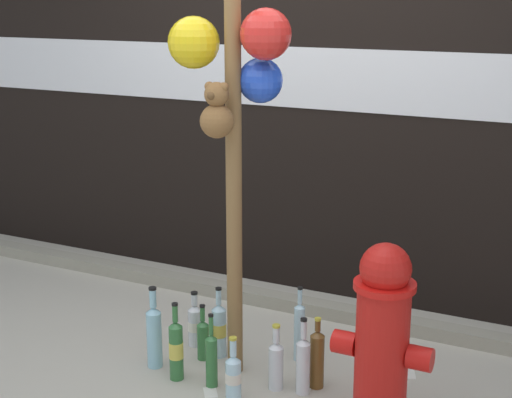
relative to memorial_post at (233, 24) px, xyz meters
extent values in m
plane|color=#ADA899|center=(-0.15, -0.20, -1.74)|extent=(14.00, 14.00, 0.00)
cube|color=black|center=(-0.15, 1.29, -0.03)|extent=(10.00, 0.20, 3.42)
cube|color=silver|center=(-0.85, 1.19, -0.37)|extent=(5.12, 0.01, 0.37)
cube|color=gray|center=(-0.15, 0.85, -1.70)|extent=(8.00, 0.12, 0.08)
cylinder|color=olive|center=(-0.01, 0.01, -0.35)|extent=(0.08, 0.08, 2.78)
sphere|color=red|center=(0.16, 0.01, -0.04)|extent=(0.23, 0.23, 0.23)
sphere|color=blue|center=(0.09, 0.09, -0.26)|extent=(0.21, 0.21, 0.21)
sphere|color=yellow|center=(-0.19, -0.04, -0.09)|extent=(0.24, 0.24, 0.24)
sphere|color=brown|center=(-0.02, -0.12, -0.43)|extent=(0.16, 0.16, 0.16)
sphere|color=brown|center=(-0.02, -0.12, -0.31)|extent=(0.11, 0.11, 0.11)
sphere|color=brown|center=(-0.06, -0.12, -0.27)|extent=(0.05, 0.05, 0.05)
sphere|color=brown|center=(0.01, -0.12, -0.27)|extent=(0.05, 0.05, 0.05)
sphere|color=brown|center=(-0.02, -0.17, -0.31)|extent=(0.04, 0.04, 0.04)
cylinder|color=red|center=(0.81, -0.14, -1.42)|extent=(0.24, 0.24, 0.65)
cylinder|color=red|center=(0.81, -0.14, -1.08)|extent=(0.27, 0.27, 0.03)
sphere|color=red|center=(0.81, -0.14, -1.00)|extent=(0.22, 0.22, 0.22)
cylinder|color=red|center=(0.63, -0.14, -1.39)|extent=(0.11, 0.11, 0.11)
cylinder|color=red|center=(0.98, -0.14, -1.39)|extent=(0.11, 0.11, 0.11)
cylinder|color=#B2DBEA|center=(0.24, 0.26, -1.59)|extent=(0.06, 0.06, 0.30)
cone|color=#B2DBEA|center=(0.24, 0.26, -1.43)|extent=(0.06, 0.06, 0.02)
cylinder|color=#B2DBEA|center=(0.24, 0.26, -1.38)|extent=(0.02, 0.02, 0.08)
cylinder|color=black|center=(0.24, 0.26, -1.34)|extent=(0.03, 0.03, 0.01)
cylinder|color=#337038|center=(-0.23, -0.20, -1.60)|extent=(0.07, 0.07, 0.28)
cone|color=#337038|center=(-0.23, -0.20, -1.45)|extent=(0.07, 0.07, 0.03)
cylinder|color=#337038|center=(-0.23, -0.20, -1.39)|extent=(0.03, 0.03, 0.09)
cylinder|color=#D8C64C|center=(-0.23, -0.20, -1.58)|extent=(0.07, 0.07, 0.09)
cylinder|color=black|center=(-0.23, -0.20, -1.34)|extent=(0.03, 0.03, 0.01)
cylinder|color=#B2DBEA|center=(-0.16, 0.11, -1.61)|extent=(0.08, 0.08, 0.26)
cone|color=#B2DBEA|center=(-0.16, 0.11, -1.46)|extent=(0.08, 0.08, 0.03)
cylinder|color=#B2DBEA|center=(-0.16, 0.11, -1.41)|extent=(0.03, 0.03, 0.08)
cylinder|color=#D8C64C|center=(-0.16, 0.11, -1.59)|extent=(0.08, 0.08, 0.07)
cylinder|color=black|center=(-0.16, 0.11, -1.36)|extent=(0.03, 0.03, 0.01)
cylinder|color=#337038|center=(-0.22, 0.04, -1.65)|extent=(0.06, 0.06, 0.19)
cone|color=#337038|center=(-0.22, 0.04, -1.54)|extent=(0.06, 0.06, 0.02)
cylinder|color=#337038|center=(-0.22, 0.04, -1.49)|extent=(0.03, 0.03, 0.08)
cylinder|color=black|center=(-0.22, 0.04, -1.44)|extent=(0.03, 0.03, 0.01)
cylinder|color=#B2DBEA|center=(0.12, -0.25, -1.64)|extent=(0.07, 0.07, 0.20)
cone|color=#B2DBEA|center=(0.12, -0.25, -1.53)|extent=(0.07, 0.07, 0.03)
cylinder|color=#B2DBEA|center=(0.12, -0.25, -1.47)|extent=(0.03, 0.03, 0.08)
cylinder|color=silver|center=(0.12, -0.25, -1.63)|extent=(0.08, 0.08, 0.05)
cylinder|color=gold|center=(0.12, -0.25, -1.43)|extent=(0.04, 0.04, 0.01)
cylinder|color=#93CCE0|center=(-0.40, -0.14, -1.59)|extent=(0.08, 0.08, 0.30)
cone|color=#93CCE0|center=(-0.40, -0.14, -1.43)|extent=(0.08, 0.08, 0.03)
cylinder|color=#93CCE0|center=(-0.40, -0.14, -1.36)|extent=(0.04, 0.04, 0.10)
cylinder|color=black|center=(-0.40, -0.14, -1.31)|extent=(0.04, 0.04, 0.01)
cylinder|color=silver|center=(0.26, -0.07, -1.63)|extent=(0.07, 0.07, 0.22)
cone|color=silver|center=(0.26, -0.07, -1.51)|extent=(0.07, 0.07, 0.03)
cylinder|color=silver|center=(0.26, -0.07, -1.45)|extent=(0.03, 0.03, 0.08)
cylinder|color=gold|center=(0.26, -0.07, -1.41)|extent=(0.04, 0.04, 0.01)
cylinder|color=#337038|center=(-0.03, -0.19, -1.62)|extent=(0.06, 0.06, 0.25)
cone|color=#337038|center=(-0.03, -0.19, -1.48)|extent=(0.06, 0.06, 0.02)
cylinder|color=#337038|center=(-0.03, -0.19, -1.42)|extent=(0.02, 0.02, 0.10)
cylinder|color=black|center=(-0.03, -0.19, -1.36)|extent=(0.03, 0.03, 0.01)
cylinder|color=silver|center=(-0.34, 0.16, -1.64)|extent=(0.07, 0.07, 0.21)
cone|color=silver|center=(-0.34, 0.16, -1.52)|extent=(0.07, 0.07, 0.03)
cylinder|color=silver|center=(-0.34, 0.16, -1.47)|extent=(0.03, 0.03, 0.06)
cylinder|color=silver|center=(-0.34, 0.16, -1.63)|extent=(0.08, 0.08, 0.05)
cylinder|color=black|center=(-0.34, 0.16, -1.43)|extent=(0.04, 0.04, 0.01)
cylinder|color=brown|center=(0.43, 0.04, -1.61)|extent=(0.07, 0.07, 0.27)
cone|color=brown|center=(0.43, 0.04, -1.46)|extent=(0.07, 0.07, 0.03)
cylinder|color=brown|center=(0.43, 0.04, -1.41)|extent=(0.03, 0.03, 0.05)
cylinder|color=gold|center=(0.43, 0.04, -1.38)|extent=(0.03, 0.03, 0.01)
cylinder|color=silver|center=(0.39, -0.05, -1.61)|extent=(0.07, 0.07, 0.26)
cone|color=silver|center=(0.39, -0.05, -1.47)|extent=(0.07, 0.07, 0.03)
cylinder|color=silver|center=(0.39, -0.05, -1.41)|extent=(0.03, 0.03, 0.09)
cylinder|color=black|center=(0.39, -0.05, -1.36)|extent=(0.03, 0.03, 0.01)
cube|color=silver|center=(-0.01, -0.25, -1.74)|extent=(0.11, 0.12, 0.01)
cube|color=silver|center=(0.77, 0.36, -1.74)|extent=(0.18, 0.16, 0.01)
camera|label=1|loc=(1.68, -3.14, 0.14)|focal=53.63mm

